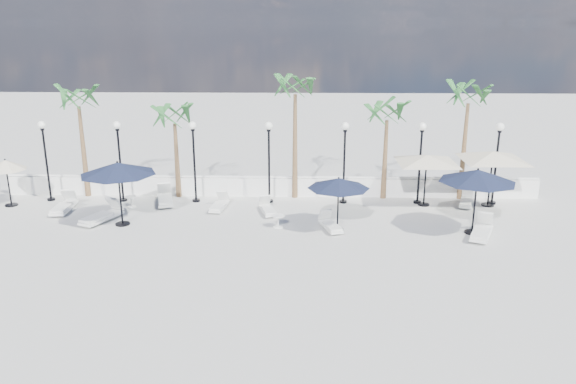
{
  "coord_description": "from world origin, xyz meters",
  "views": [
    {
      "loc": [
        1.52,
        -18.88,
        8.16
      ],
      "look_at": [
        0.97,
        3.19,
        1.5
      ],
      "focal_mm": 35.0,
      "sensor_mm": 36.0,
      "label": 1
    }
  ],
  "objects_px": {
    "lounger_1": "(64,206)",
    "parasol_navy_mid": "(339,184)",
    "parasol_cream_sq_b": "(493,152)",
    "lounger_6": "(466,201)",
    "lounger_0": "(102,216)",
    "lounger_4": "(330,225)",
    "parasol_cream_small": "(6,166)",
    "parasol_navy_left": "(118,169)",
    "lounger_5": "(268,209)",
    "lounger_7": "(482,231)",
    "lounger_3": "(165,198)",
    "parasol_cream_sq_a": "(427,155)",
    "parasol_navy_right": "(478,176)",
    "lounger_2": "(219,205)"
  },
  "relations": [
    {
      "from": "lounger_6",
      "to": "parasol_navy_left",
      "type": "height_order",
      "value": "parasol_navy_left"
    },
    {
      "from": "parasol_cream_sq_b",
      "to": "parasol_cream_small",
      "type": "xyz_separation_m",
      "value": [
        -22.21,
        -0.56,
        -0.65
      ]
    },
    {
      "from": "lounger_5",
      "to": "parasol_cream_sq_a",
      "type": "xyz_separation_m",
      "value": [
        7.22,
        1.35,
        2.18
      ]
    },
    {
      "from": "lounger_6",
      "to": "lounger_7",
      "type": "relative_size",
      "value": 0.81
    },
    {
      "from": "lounger_1",
      "to": "lounger_7",
      "type": "height_order",
      "value": "lounger_7"
    },
    {
      "from": "lounger_0",
      "to": "parasol_cream_sq_a",
      "type": "height_order",
      "value": "parasol_cream_sq_a"
    },
    {
      "from": "lounger_1",
      "to": "parasol_navy_mid",
      "type": "relative_size",
      "value": 0.81
    },
    {
      "from": "parasol_cream_sq_a",
      "to": "parasol_navy_right",
      "type": "bearing_deg",
      "value": -71.53
    },
    {
      "from": "parasol_navy_left",
      "to": "parasol_navy_mid",
      "type": "bearing_deg",
      "value": -2.71
    },
    {
      "from": "parasol_navy_left",
      "to": "parasol_cream_small",
      "type": "xyz_separation_m",
      "value": [
        -5.98,
        2.43,
        -0.51
      ]
    },
    {
      "from": "parasol_navy_left",
      "to": "parasol_cream_sq_a",
      "type": "relative_size",
      "value": 0.6
    },
    {
      "from": "parasol_navy_left",
      "to": "lounger_1",
      "type": "bearing_deg",
      "value": 152.33
    },
    {
      "from": "lounger_3",
      "to": "parasol_navy_mid",
      "type": "height_order",
      "value": "parasol_navy_mid"
    },
    {
      "from": "lounger_1",
      "to": "parasol_navy_left",
      "type": "bearing_deg",
      "value": -30.54
    },
    {
      "from": "lounger_1",
      "to": "parasol_navy_mid",
      "type": "height_order",
      "value": "parasol_navy_mid"
    },
    {
      "from": "parasol_navy_mid",
      "to": "parasol_cream_sq_a",
      "type": "bearing_deg",
      "value": 38.89
    },
    {
      "from": "lounger_2",
      "to": "lounger_6",
      "type": "height_order",
      "value": "lounger_2"
    },
    {
      "from": "lounger_5",
      "to": "parasol_navy_left",
      "type": "bearing_deg",
      "value": 179.7
    },
    {
      "from": "parasol_cream_sq_b",
      "to": "parasol_cream_small",
      "type": "relative_size",
      "value": 2.47
    },
    {
      "from": "lounger_0",
      "to": "parasol_navy_mid",
      "type": "distance_m",
      "value": 10.21
    },
    {
      "from": "parasol_cream_small",
      "to": "lounger_3",
      "type": "bearing_deg",
      "value": 4.04
    },
    {
      "from": "lounger_4",
      "to": "lounger_6",
      "type": "bearing_deg",
      "value": 9.08
    },
    {
      "from": "parasol_navy_mid",
      "to": "lounger_7",
      "type": "bearing_deg",
      "value": -6.41
    },
    {
      "from": "lounger_3",
      "to": "lounger_1",
      "type": "bearing_deg",
      "value": -179.2
    },
    {
      "from": "lounger_5",
      "to": "lounger_6",
      "type": "bearing_deg",
      "value": -7.0
    },
    {
      "from": "lounger_4",
      "to": "parasol_cream_sq_a",
      "type": "bearing_deg",
      "value": 18.22
    },
    {
      "from": "lounger_3",
      "to": "parasol_cream_small",
      "type": "relative_size",
      "value": 0.94
    },
    {
      "from": "lounger_6",
      "to": "lounger_5",
      "type": "bearing_deg",
      "value": -152.6
    },
    {
      "from": "lounger_0",
      "to": "lounger_5",
      "type": "distance_m",
      "value": 7.16
    },
    {
      "from": "lounger_0",
      "to": "lounger_6",
      "type": "height_order",
      "value": "lounger_0"
    },
    {
      "from": "lounger_7",
      "to": "parasol_navy_left",
      "type": "height_order",
      "value": "parasol_navy_left"
    },
    {
      "from": "parasol_cream_small",
      "to": "parasol_navy_mid",
      "type": "bearing_deg",
      "value": -10.77
    },
    {
      "from": "parasol_navy_left",
      "to": "parasol_cream_sq_b",
      "type": "height_order",
      "value": "parasol_cream_sq_b"
    },
    {
      "from": "lounger_0",
      "to": "lounger_4",
      "type": "relative_size",
      "value": 1.27
    },
    {
      "from": "lounger_4",
      "to": "lounger_5",
      "type": "xyz_separation_m",
      "value": [
        -2.7,
        2.0,
        -0.0
      ]
    },
    {
      "from": "lounger_0",
      "to": "lounger_7",
      "type": "xyz_separation_m",
      "value": [
        15.72,
        -1.44,
        -0.01
      ]
    },
    {
      "from": "lounger_1",
      "to": "lounger_6",
      "type": "bearing_deg",
      "value": 1.29
    },
    {
      "from": "lounger_1",
      "to": "lounger_5",
      "type": "distance_m",
      "value": 9.22
    },
    {
      "from": "parasol_cream_small",
      "to": "parasol_navy_left",
      "type": "bearing_deg",
      "value": -22.08
    },
    {
      "from": "lounger_1",
      "to": "lounger_6",
      "type": "xyz_separation_m",
      "value": [
        18.41,
        1.34,
        -0.05
      ]
    },
    {
      "from": "lounger_1",
      "to": "parasol_cream_small",
      "type": "height_order",
      "value": "parasol_cream_small"
    },
    {
      "from": "lounger_6",
      "to": "parasol_cream_sq_b",
      "type": "relative_size",
      "value": 0.31
    },
    {
      "from": "lounger_4",
      "to": "parasol_cream_sq_b",
      "type": "distance_m",
      "value": 8.54
    },
    {
      "from": "parasol_navy_mid",
      "to": "parasol_cream_sq_b",
      "type": "bearing_deg",
      "value": 25.34
    },
    {
      "from": "parasol_cream_small",
      "to": "parasol_cream_sq_a",
      "type": "bearing_deg",
      "value": 1.66
    },
    {
      "from": "parasol_navy_mid",
      "to": "parasol_cream_small",
      "type": "xyz_separation_m",
      "value": [
        -15.01,
        2.85,
        -0.07
      ]
    },
    {
      "from": "parasol_cream_sq_b",
      "to": "lounger_6",
      "type": "bearing_deg",
      "value": 179.03
    },
    {
      "from": "lounger_2",
      "to": "parasol_navy_mid",
      "type": "xyz_separation_m",
      "value": [
        5.23,
        -2.56,
        1.78
      ]
    },
    {
      "from": "lounger_2",
      "to": "parasol_navy_right",
      "type": "distance_m",
      "value": 11.24
    },
    {
      "from": "parasol_navy_mid",
      "to": "lounger_5",
      "type": "bearing_deg",
      "value": 145.33
    }
  ]
}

